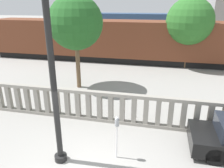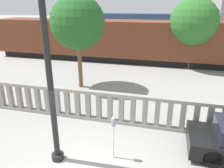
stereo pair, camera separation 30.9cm
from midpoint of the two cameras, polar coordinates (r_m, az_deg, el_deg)
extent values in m
cube|color=gray|center=(9.77, -1.02, -9.35)|extent=(17.97, 0.24, 0.14)
cube|color=gray|center=(9.21, -1.06, -2.52)|extent=(17.97, 0.24, 0.14)
cube|color=gray|center=(11.89, -26.19, -2.58)|extent=(0.20, 0.20, 1.12)
cube|color=gray|center=(11.58, -24.30, -2.86)|extent=(0.20, 0.20, 1.12)
cube|color=gray|center=(11.28, -22.31, -3.16)|extent=(0.20, 0.20, 1.12)
cube|color=gray|center=(11.00, -20.21, -3.47)|extent=(0.20, 0.20, 1.12)
cube|color=gray|center=(10.73, -18.01, -3.79)|extent=(0.20, 0.20, 1.12)
cube|color=gray|center=(10.48, -15.69, -4.13)|extent=(0.20, 0.20, 1.12)
cube|color=gray|center=(10.25, -13.26, -4.47)|extent=(0.20, 0.20, 1.12)
cube|color=gray|center=(10.04, -10.72, -4.81)|extent=(0.20, 0.20, 1.12)
cube|color=gray|center=(9.85, -8.08, -5.16)|extent=(0.20, 0.20, 1.12)
cube|color=gray|center=(9.68, -5.33, -5.51)|extent=(0.20, 0.20, 1.12)
cube|color=gray|center=(9.53, -2.49, -5.87)|extent=(0.20, 0.20, 1.12)
cube|color=gray|center=(9.41, 0.43, -6.21)|extent=(0.20, 0.20, 1.12)
cube|color=gray|center=(9.32, 3.43, -6.55)|extent=(0.20, 0.20, 1.12)
cube|color=gray|center=(9.25, 6.48, -6.87)|extent=(0.20, 0.20, 1.12)
cube|color=gray|center=(9.20, 9.58, -7.18)|extent=(0.20, 0.20, 1.12)
cube|color=gray|center=(9.19, 12.70, -7.47)|extent=(0.20, 0.20, 1.12)
cube|color=gray|center=(9.20, 15.83, -7.74)|extent=(0.20, 0.20, 1.12)
cube|color=gray|center=(9.23, 18.94, -7.98)|extent=(0.20, 0.20, 1.12)
cube|color=gray|center=(9.30, 22.03, -8.20)|extent=(0.20, 0.20, 1.12)
cube|color=gray|center=(9.39, 25.06, -8.39)|extent=(0.20, 0.20, 1.12)
cube|color=gray|center=(9.50, 28.04, -8.56)|extent=(0.20, 0.20, 1.12)
cylinder|color=black|center=(7.87, -12.81, -17.93)|extent=(0.41, 0.41, 0.20)
cylinder|color=black|center=(6.57, -14.64, 0.97)|extent=(0.18, 0.18, 5.21)
cylinder|color=silver|center=(7.45, 1.61, -14.91)|extent=(0.04, 0.04, 1.23)
cylinder|color=gray|center=(7.05, 1.67, -10.04)|extent=(0.14, 0.14, 0.24)
sphere|color=#B2B7BC|center=(6.98, 1.69, -8.99)|extent=(0.12, 0.12, 0.12)
cylinder|color=black|center=(7.99, 25.95, -17.10)|extent=(0.64, 0.18, 0.64)
cylinder|color=black|center=(9.21, 24.34, -11.58)|extent=(0.64, 0.18, 0.64)
cube|color=black|center=(19.59, 11.91, 6.27)|extent=(28.95, 2.49, 0.55)
cube|color=brown|center=(19.25, 12.30, 11.33)|extent=(29.54, 3.12, 2.95)
cube|color=black|center=(31.14, 7.27, 11.70)|extent=(24.49, 2.50, 0.55)
cube|color=navy|center=(30.92, 7.42, 15.00)|extent=(24.99, 3.12, 3.05)
cylinder|color=brown|center=(18.43, 20.12, 7.35)|extent=(0.37, 0.37, 2.27)
sphere|color=#2D6B28|center=(18.08, 21.10, 14.98)|extent=(3.56, 3.56, 3.56)
cylinder|color=brown|center=(13.35, -7.70, 4.78)|extent=(0.25, 0.25, 2.72)
sphere|color=#235B23|center=(12.91, -8.25, 15.61)|extent=(3.09, 3.09, 3.09)
camera|label=1|loc=(0.15, -89.12, 0.33)|focal=35.00mm
camera|label=2|loc=(0.15, 90.88, -0.33)|focal=35.00mm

